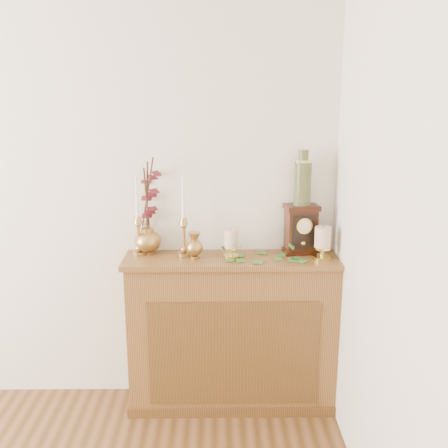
{
  "coord_description": "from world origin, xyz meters",
  "views": [
    {
      "loc": [
        1.32,
        -0.74,
        1.85
      ],
      "look_at": [
        1.35,
        2.05,
        1.14
      ],
      "focal_mm": 42.0,
      "sensor_mm": 36.0,
      "label": 1
    }
  ],
  "objects_px": {
    "candlestick_center": "(184,230)",
    "ceramic_vase": "(303,181)",
    "bud_vase": "(195,246)",
    "ginger_jar": "(150,209)",
    "mantel_clock": "(301,230)",
    "candlestick_left": "(138,229)"
  },
  "relations": [
    {
      "from": "bud_vase",
      "to": "ceramic_vase",
      "type": "height_order",
      "value": "ceramic_vase"
    },
    {
      "from": "candlestick_center",
      "to": "ceramic_vase",
      "type": "height_order",
      "value": "ceramic_vase"
    },
    {
      "from": "candlestick_left",
      "to": "bud_vase",
      "type": "distance_m",
      "value": 0.34
    },
    {
      "from": "candlestick_left",
      "to": "ceramic_vase",
      "type": "xyz_separation_m",
      "value": [
        0.94,
        0.03,
        0.27
      ]
    },
    {
      "from": "candlestick_center",
      "to": "mantel_clock",
      "type": "bearing_deg",
      "value": 4.47
    },
    {
      "from": "candlestick_left",
      "to": "candlestick_center",
      "type": "distance_m",
      "value": 0.26
    },
    {
      "from": "mantel_clock",
      "to": "ceramic_vase",
      "type": "distance_m",
      "value": 0.29
    },
    {
      "from": "bud_vase",
      "to": "ginger_jar",
      "type": "xyz_separation_m",
      "value": [
        -0.26,
        0.15,
        0.18
      ]
    },
    {
      "from": "bud_vase",
      "to": "ginger_jar",
      "type": "bearing_deg",
      "value": 150.95
    },
    {
      "from": "bud_vase",
      "to": "mantel_clock",
      "type": "xyz_separation_m",
      "value": [
        0.61,
        0.11,
        0.06
      ]
    },
    {
      "from": "candlestick_left",
      "to": "ginger_jar",
      "type": "relative_size",
      "value": 0.82
    },
    {
      "from": "candlestick_left",
      "to": "ginger_jar",
      "type": "bearing_deg",
      "value": 48.16
    },
    {
      "from": "bud_vase",
      "to": "mantel_clock",
      "type": "relative_size",
      "value": 0.53
    },
    {
      "from": "candlestick_left",
      "to": "mantel_clock",
      "type": "bearing_deg",
      "value": 1.84
    },
    {
      "from": "ginger_jar",
      "to": "ceramic_vase",
      "type": "bearing_deg",
      "value": -2.42
    },
    {
      "from": "bud_vase",
      "to": "ginger_jar",
      "type": "relative_size",
      "value": 0.27
    },
    {
      "from": "bud_vase",
      "to": "ceramic_vase",
      "type": "distance_m",
      "value": 0.71
    },
    {
      "from": "candlestick_left",
      "to": "ginger_jar",
      "type": "distance_m",
      "value": 0.14
    },
    {
      "from": "ginger_jar",
      "to": "ceramic_vase",
      "type": "relative_size",
      "value": 1.81
    },
    {
      "from": "candlestick_left",
      "to": "bud_vase",
      "type": "bearing_deg",
      "value": -13.18
    },
    {
      "from": "ceramic_vase",
      "to": "candlestick_left",
      "type": "bearing_deg",
      "value": -178.0
    },
    {
      "from": "candlestick_center",
      "to": "bud_vase",
      "type": "relative_size",
      "value": 3.03
    }
  ]
}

